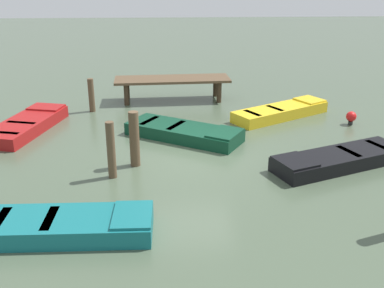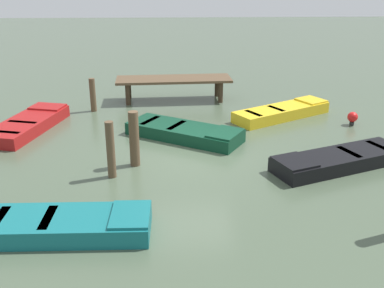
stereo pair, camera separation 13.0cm
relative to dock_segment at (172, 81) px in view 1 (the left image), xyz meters
name	(u,v)px [view 1 (the left image)]	position (x,y,z in m)	size (l,w,h in m)	color
ground_plane	(192,155)	(0.50, -6.01, -0.82)	(80.00, 80.00, 0.00)	#475642
dock_segment	(172,81)	(0.00, 0.00, 0.00)	(4.78, 1.65, 0.95)	brown
rowboat_red	(27,125)	(-5.01, -3.55, -0.60)	(2.18, 3.89, 0.46)	maroon
rowboat_yellow	(281,111)	(4.00, -2.49, -0.60)	(3.91, 2.91, 0.46)	gold
rowboat_dark_green	(185,132)	(0.33, -4.56, -0.60)	(3.92, 3.10, 0.46)	#0C3823
rowboat_black	(339,159)	(4.56, -7.05, -0.60)	(4.13, 2.55, 0.46)	black
rowboat_teal	(66,225)	(-2.35, -10.20, -0.60)	(3.67, 1.30, 0.46)	#14666B
mooring_piling_mid_left	(91,95)	(-3.12, -1.40, -0.18)	(0.22, 0.22, 1.29)	brown
mooring_piling_far_left	(134,139)	(-1.13, -6.68, -0.03)	(0.28, 0.28, 1.57)	brown
mooring_piling_near_right	(111,150)	(-1.68, -7.44, -0.05)	(0.22, 0.22, 1.55)	brown
marker_buoy	(351,117)	(6.27, -3.49, -0.53)	(0.36, 0.36, 0.48)	#262626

